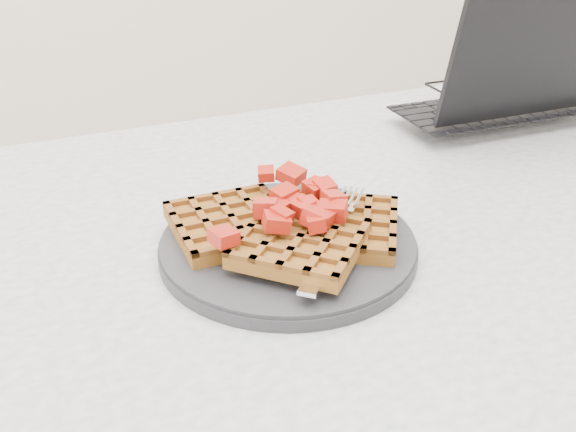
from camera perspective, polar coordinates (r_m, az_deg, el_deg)
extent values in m
cube|color=#BDBDBB|center=(0.69, 10.88, -2.03)|extent=(1.20, 0.80, 0.03)
cube|color=silver|center=(1.42, 20.60, -3.84)|extent=(0.06, 0.06, 0.72)
cylinder|color=#232326|center=(0.62, 0.00, -2.60)|extent=(0.25, 0.25, 0.02)
imported|color=black|center=(1.03, 17.04, 9.50)|extent=(0.33, 0.22, 0.03)
cube|color=black|center=(0.92, 22.06, 13.71)|extent=(0.29, 0.06, 0.19)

